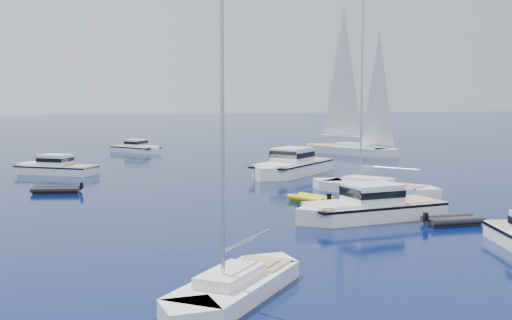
% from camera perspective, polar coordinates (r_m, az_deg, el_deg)
% --- Properties ---
extents(ground, '(400.00, 400.00, 0.00)m').
position_cam_1_polar(ground, '(26.68, 18.03, -10.34)').
color(ground, '#08144C').
rests_on(ground, ground).
extents(motor_cruiser_centre, '(10.23, 4.58, 2.59)m').
position_cam_1_polar(motor_cruiser_centre, '(39.50, 9.46, -4.93)').
color(motor_cruiser_centre, white).
rests_on(motor_cruiser_centre, ground).
extents(motor_cruiser_far_l, '(8.58, 6.83, 2.24)m').
position_cam_1_polar(motor_cruiser_far_l, '(62.71, -16.60, -1.14)').
color(motor_cruiser_far_l, white).
rests_on(motor_cruiser_far_l, ground).
extents(motor_cruiser_distant, '(10.63, 10.62, 3.02)m').
position_cam_1_polar(motor_cruiser_distant, '(59.73, 2.96, -1.24)').
color(motor_cruiser_distant, white).
rests_on(motor_cruiser_distant, ground).
extents(motor_cruiser_horizon, '(6.69, 7.32, 2.00)m').
position_cam_1_polar(motor_cruiser_horizon, '(82.88, -9.97, 0.64)').
color(motor_cruiser_horizon, white).
rests_on(motor_cruiser_horizon, ground).
extents(sailboat_fore, '(7.75, 8.74, 13.68)m').
position_cam_1_polar(sailboat_fore, '(24.79, -1.77, -11.29)').
color(sailboat_fore, white).
rests_on(sailboat_fore, ground).
extents(sailboat_mid_r, '(8.86, 10.06, 15.70)m').
position_cam_1_polar(sailboat_mid_r, '(49.66, 9.84, -2.74)').
color(sailboat_mid_r, white).
rests_on(sailboat_mid_r, ground).
extents(sailboat_sails_r, '(10.30, 13.41, 20.05)m').
position_cam_1_polar(sailboat_sails_r, '(80.17, 7.94, 0.50)').
color(sailboat_sails_r, silver).
rests_on(sailboat_sails_r, ground).
extents(tender_yellow, '(3.07, 3.54, 0.95)m').
position_cam_1_polar(tender_yellow, '(45.01, 4.62, -3.55)').
color(tender_yellow, '#C9C60B').
rests_on(tender_yellow, ground).
extents(tender_grey_near, '(3.30, 1.86, 0.95)m').
position_cam_1_polar(tender_grey_near, '(38.92, 16.18, -5.23)').
color(tender_grey_near, black).
rests_on(tender_grey_near, ground).
extents(tender_grey_far, '(3.83, 2.53, 0.95)m').
position_cam_1_polar(tender_grey_far, '(51.10, -16.40, -2.66)').
color(tender_grey_far, black).
rests_on(tender_grey_far, ground).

